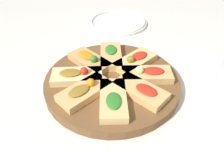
# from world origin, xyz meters

# --- Properties ---
(ground_plane) EXTENTS (3.00, 3.00, 0.00)m
(ground_plane) POSITION_xyz_m (0.00, 0.00, 0.00)
(ground_plane) COLOR silver
(serving_board) EXTENTS (0.36, 0.36, 0.03)m
(serving_board) POSITION_xyz_m (0.00, 0.00, 0.01)
(serving_board) COLOR brown
(serving_board) RESTS_ON ground_plane
(focaccia_slice_0) EXTENTS (0.07, 0.14, 0.04)m
(focaccia_slice_0) POSITION_xyz_m (0.01, 0.09, 0.04)
(focaccia_slice_0) COLOR #E5C689
(focaccia_slice_0) RESTS_ON serving_board
(focaccia_slice_1) EXTENTS (0.13, 0.14, 0.04)m
(focaccia_slice_1) POSITION_xyz_m (-0.05, 0.08, 0.04)
(focaccia_slice_1) COLOR tan
(focaccia_slice_1) RESTS_ON serving_board
(focaccia_slice_2) EXTENTS (0.14, 0.08, 0.03)m
(focaccia_slice_2) POSITION_xyz_m (-0.09, 0.01, 0.04)
(focaccia_slice_2) COLOR #DBB775
(focaccia_slice_2) RESTS_ON serving_board
(focaccia_slice_3) EXTENTS (0.14, 0.13, 0.03)m
(focaccia_slice_3) POSITION_xyz_m (-0.07, -0.06, 0.04)
(focaccia_slice_3) COLOR tan
(focaccia_slice_3) RESTS_ON serving_board
(focaccia_slice_4) EXTENTS (0.08, 0.14, 0.04)m
(focaccia_slice_4) POSITION_xyz_m (-0.01, -0.09, 0.04)
(focaccia_slice_4) COLOR tan
(focaccia_slice_4) RESTS_ON serving_board
(focaccia_slice_5) EXTENTS (0.13, 0.15, 0.04)m
(focaccia_slice_5) POSITION_xyz_m (0.05, -0.08, 0.04)
(focaccia_slice_5) COLOR #DBB775
(focaccia_slice_5) RESTS_ON serving_board
(focaccia_slice_6) EXTENTS (0.14, 0.08, 0.03)m
(focaccia_slice_6) POSITION_xyz_m (0.09, -0.01, 0.04)
(focaccia_slice_6) COLOR tan
(focaccia_slice_6) RESTS_ON serving_board
(focaccia_slice_7) EXTENTS (0.14, 0.13, 0.04)m
(focaccia_slice_7) POSITION_xyz_m (0.08, 0.05, 0.04)
(focaccia_slice_7) COLOR tan
(focaccia_slice_7) RESTS_ON serving_board
(plate_right) EXTENTS (0.24, 0.24, 0.02)m
(plate_right) POSITION_xyz_m (0.39, -0.08, 0.01)
(plate_right) COLOR white
(plate_right) RESTS_ON ground_plane
(napkin_stack) EXTENTS (0.12, 0.11, 0.01)m
(napkin_stack) POSITION_xyz_m (0.07, -0.32, 0.00)
(napkin_stack) COLOR white
(napkin_stack) RESTS_ON ground_plane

